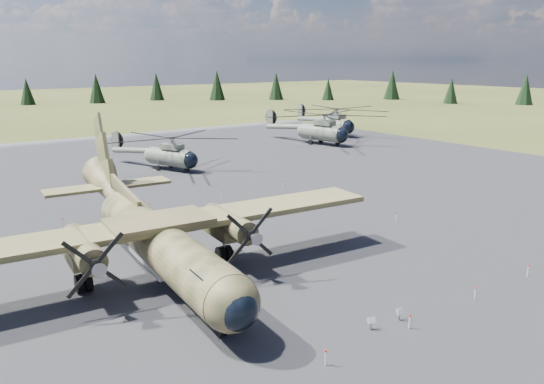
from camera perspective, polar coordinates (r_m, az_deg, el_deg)
ground at (r=38.31m, az=-3.33°, el=-7.53°), size 500.00×500.00×0.00m
apron at (r=46.56m, az=-10.05°, el=-3.76°), size 120.00×120.00×0.04m
transport_plane at (r=36.27m, az=-12.60°, el=-4.12°), size 31.50×28.52×10.37m
helicopter_near at (r=70.24m, az=-10.98°, el=4.81°), size 22.34×22.34×4.37m
helicopter_mid at (r=90.66m, az=5.37°, el=7.42°), size 24.09×25.78×5.20m
helicopter_far at (r=102.41m, az=6.79°, el=8.12°), size 21.96×24.66×5.14m
info_placard_left at (r=29.61m, az=10.64°, el=-13.54°), size 0.50×0.30×0.73m
info_placard_right at (r=30.89m, az=13.56°, el=-12.48°), size 0.47×0.22×0.72m
barrier_fence at (r=37.84m, az=-3.87°, el=-6.99°), size 33.12×29.62×0.85m
treeline at (r=30.19m, az=-0.32°, el=-3.83°), size 334.78×333.34×10.94m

